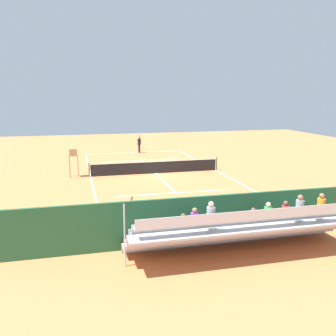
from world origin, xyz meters
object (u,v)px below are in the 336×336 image
(tennis_racket, at_px, (132,154))
(line_judge, at_px, (130,218))
(tennis_ball_near, at_px, (127,155))
(tennis_player, at_px, (139,143))
(bleacher_stand, at_px, (241,229))
(umpire_chair, at_px, (73,160))
(courtside_bench, at_px, (285,216))
(tennis_net, at_px, (155,167))
(equipment_bag, at_px, (249,228))

(tennis_racket, bearing_deg, line_judge, 81.01)
(tennis_ball_near, bearing_deg, tennis_player, -137.62)
(bleacher_stand, height_order, line_judge, bleacher_stand)
(tennis_racket, distance_m, line_judge, 23.53)
(tennis_player, relative_size, tennis_racket, 3.34)
(umpire_chair, bearing_deg, courtside_bench, 125.17)
(tennis_net, distance_m, courtside_bench, 13.68)
(tennis_net, bearing_deg, umpire_chair, -1.92)
(equipment_bag, xyz_separation_m, tennis_ball_near, (2.39, -22.63, -0.15))
(equipment_bag, bearing_deg, tennis_player, -87.93)
(equipment_bag, relative_size, tennis_player, 0.47)
(tennis_racket, xyz_separation_m, tennis_ball_near, (0.67, 0.82, 0.02))
(umpire_chair, xyz_separation_m, tennis_player, (-6.76, -10.41, -0.30))
(tennis_racket, bearing_deg, tennis_ball_near, 50.74)
(bleacher_stand, relative_size, equipment_bag, 10.07)
(umpire_chair, bearing_deg, line_judge, 99.47)
(tennis_net, height_order, equipment_bag, tennis_net)
(umpire_chair, distance_m, line_judge, 13.57)
(equipment_bag, distance_m, tennis_player, 24.05)
(tennis_net, distance_m, tennis_player, 10.65)
(courtside_bench, distance_m, tennis_racket, 23.60)
(tennis_ball_near, bearing_deg, bleacher_stand, 92.37)
(tennis_player, distance_m, line_judge, 24.22)
(tennis_net, height_order, courtside_bench, tennis_net)
(line_judge, bearing_deg, umpire_chair, -80.53)
(bleacher_stand, bearing_deg, tennis_player, -91.12)
(tennis_player, bearing_deg, tennis_racket, 33.79)
(bleacher_stand, distance_m, line_judge, 4.58)
(courtside_bench, relative_size, equipment_bag, 2.00)
(bleacher_stand, relative_size, umpire_chair, 4.23)
(tennis_net, relative_size, line_judge, 5.35)
(umpire_chair, distance_m, courtside_bench, 16.51)
(tennis_ball_near, relative_size, line_judge, 0.03)
(bleacher_stand, xyz_separation_m, tennis_racket, (0.35, -25.42, -0.95))
(umpire_chair, xyz_separation_m, courtside_bench, (-9.50, 13.48, -0.76))
(tennis_net, distance_m, umpire_chair, 6.26)
(equipment_bag, distance_m, tennis_ball_near, 22.75)
(tennis_net, xyz_separation_m, tennis_ball_near, (0.97, -9.23, -0.47))
(courtside_bench, bearing_deg, tennis_ball_near, -79.27)
(equipment_bag, xyz_separation_m, tennis_racket, (1.73, -23.45, -0.16))
(umpire_chair, relative_size, courtside_bench, 1.19)
(bleacher_stand, relative_size, tennis_ball_near, 137.27)
(umpire_chair, height_order, tennis_racket, umpire_chair)
(tennis_player, relative_size, line_judge, 1.00)
(tennis_player, height_order, line_judge, same)
(equipment_bag, distance_m, line_judge, 5.47)
(line_judge, bearing_deg, tennis_player, -100.78)
(tennis_net, relative_size, tennis_racket, 17.88)
(courtside_bench, xyz_separation_m, tennis_ball_near, (4.26, -22.50, -0.53))
(tennis_net, bearing_deg, tennis_ball_near, -84.03)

